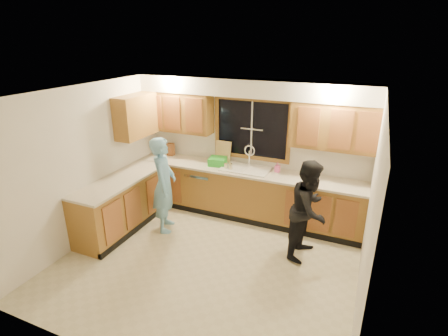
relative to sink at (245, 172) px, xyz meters
The scene contains 26 objects.
floor 1.82m from the sink, 90.00° to the right, with size 4.20×4.20×0.00m, color beige.
ceiling 2.29m from the sink, 90.00° to the right, with size 4.20×4.20×0.00m, color white.
wall_back 0.49m from the sink, 90.00° to the left, with size 4.20×4.20×0.00m, color silver.
wall_left 2.67m from the sink, 142.62° to the right, with size 3.80×3.80×0.00m, color silver.
wall_right 2.67m from the sink, 37.38° to the right, with size 3.80×3.80×0.00m, color silver.
base_cabinets_back 0.42m from the sink, 90.00° to the right, with size 4.20×0.60×0.88m, color olive.
base_cabinets_left 2.23m from the sink, 145.12° to the right, with size 0.60×1.90×0.88m, color olive.
countertop_back 0.04m from the sink, 90.00° to the right, with size 4.20×0.63×0.04m, color beige.
countertop_left 2.18m from the sink, 144.90° to the right, with size 0.63×1.90×0.04m, color beige.
upper_cabinets_left 1.72m from the sink, behind, with size 1.35×0.33×0.75m, color olive.
upper_cabinets_right 1.72m from the sink, ahead, with size 1.35×0.33×0.75m, color olive.
upper_cabinets_return 2.21m from the sink, 165.94° to the right, with size 0.33×0.90×0.75m, color olive.
soffit 1.49m from the sink, 90.00° to the left, with size 4.20×0.35×0.30m, color silver.
window_frame 0.79m from the sink, 90.00° to the left, with size 1.44×0.03×1.14m.
sink is the anchor object (origin of this frame).
dishwasher 0.96m from the sink, behind, with size 0.60×0.56×0.82m, color white.
stove 2.60m from the sink, 134.61° to the right, with size 0.58×0.75×0.90m, color white.
man 1.48m from the sink, 137.80° to the right, with size 0.60×0.40×1.65m, color #74B3DC.
woman 1.53m from the sink, 31.68° to the right, with size 0.74×0.58×1.53m, color black.
knife_block 1.67m from the sink, behind, with size 0.13×0.11×0.24m, color #9A592A.
cutting_board 0.62m from the sink, 159.41° to the left, with size 0.31×0.02×0.41m, color tan.
dish_crate 0.57m from the sink, behind, with size 0.31×0.29×0.14m, color green.
soap_bottle 0.58m from the sink, 10.86° to the left, with size 0.08×0.08×0.18m, color #EC599E.
bowl 1.18m from the sink, ahead, with size 0.21×0.21×0.05m, color silver.
can_left 0.37m from the sink, 158.10° to the right, with size 0.06×0.06×0.11m, color beige.
can_right 0.30m from the sink, 149.10° to the right, with size 0.07×0.07×0.12m, color beige.
Camera 1 is at (1.97, -3.92, 3.18)m, focal length 28.00 mm.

